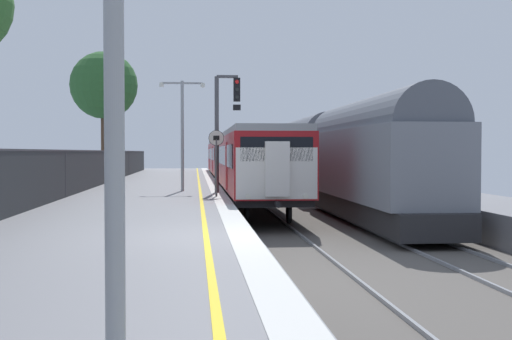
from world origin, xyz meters
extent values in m
cube|color=slate|center=(-2.50, 0.00, -0.50)|extent=(6.40, 110.00, 1.00)
cube|color=silver|center=(0.40, 0.00, 0.01)|extent=(0.60, 110.00, 0.01)
cube|color=yellow|center=(-0.35, 0.00, 0.01)|extent=(0.12, 110.00, 0.01)
cube|color=#56514C|center=(6.20, 0.00, -1.10)|extent=(11.00, 110.00, 0.20)
cube|color=gray|center=(1.38, 0.00, -0.96)|extent=(0.07, 110.00, 0.08)
cube|color=gray|center=(2.82, 0.00, -0.96)|extent=(0.07, 110.00, 0.08)
cube|color=gray|center=(5.38, 0.00, -0.96)|extent=(0.07, 110.00, 0.08)
cube|color=maroon|center=(2.10, 18.00, 1.27)|extent=(2.80, 20.43, 2.30)
cube|color=black|center=(2.10, 18.00, -0.01)|extent=(2.64, 19.83, 0.25)
cube|color=gray|center=(2.10, 18.00, 2.54)|extent=(2.68, 20.43, 0.24)
cube|color=black|center=(0.69, 18.00, 1.57)|extent=(0.02, 18.83, 0.84)
cube|color=red|center=(0.69, 12.89, 1.17)|extent=(0.03, 1.10, 1.90)
cube|color=red|center=(0.69, 23.11, 1.17)|extent=(0.03, 1.10, 1.90)
cylinder|color=black|center=(1.32, 10.38, -0.50)|extent=(0.12, 0.84, 0.84)
cylinder|color=black|center=(2.88, 10.38, -0.50)|extent=(0.12, 0.84, 0.84)
cylinder|color=black|center=(1.32, 25.61, -0.50)|extent=(0.12, 0.84, 0.84)
cylinder|color=black|center=(2.88, 25.61, -0.50)|extent=(0.12, 0.84, 0.84)
cube|color=maroon|center=(2.10, 39.03, 1.27)|extent=(2.80, 20.43, 2.30)
cube|color=black|center=(2.10, 39.03, -0.01)|extent=(2.64, 19.83, 0.25)
cube|color=gray|center=(2.10, 39.03, 2.54)|extent=(2.68, 20.43, 0.24)
cube|color=black|center=(0.69, 39.03, 1.57)|extent=(0.02, 18.83, 0.84)
cube|color=red|center=(0.69, 33.92, 1.17)|extent=(0.03, 1.10, 1.90)
cube|color=red|center=(0.69, 44.14, 1.17)|extent=(0.03, 1.10, 1.90)
cylinder|color=black|center=(1.32, 31.41, -0.50)|extent=(0.12, 0.84, 0.84)
cylinder|color=black|center=(2.88, 31.41, -0.50)|extent=(0.12, 0.84, 0.84)
cylinder|color=black|center=(1.32, 46.64, -0.50)|extent=(0.12, 0.84, 0.84)
cylinder|color=black|center=(2.88, 46.64, -0.50)|extent=(0.12, 0.84, 0.84)
cube|color=silver|center=(2.10, 7.82, 1.02)|extent=(2.70, 0.10, 1.70)
cube|color=black|center=(2.10, 7.81, 1.82)|extent=(2.40, 0.08, 0.80)
cube|color=silver|center=(2.10, 7.68, 1.17)|extent=(0.80, 0.24, 1.80)
cylinder|color=white|center=(1.15, 7.76, 0.27)|extent=(0.18, 0.06, 0.18)
cylinder|color=white|center=(3.05, 7.76, 0.27)|extent=(0.18, 0.06, 0.18)
cylinder|color=black|center=(2.10, 7.53, 0.02)|extent=(0.20, 0.35, 0.20)
cube|color=black|center=(2.10, 39.03, 2.79)|extent=(0.60, 0.90, 0.20)
cube|color=#232326|center=(6.10, 10.57, -0.38)|extent=(2.30, 13.62, 0.79)
cube|color=slate|center=(6.10, 10.57, 1.29)|extent=(2.60, 12.82, 2.54)
cylinder|color=#515660|center=(6.10, 10.57, 2.56)|extent=(2.39, 12.42, 2.39)
cylinder|color=black|center=(5.32, 5.76, -0.50)|extent=(0.12, 0.84, 0.84)
cylinder|color=black|center=(6.88, 5.76, -0.50)|extent=(0.12, 0.84, 0.84)
cylinder|color=black|center=(5.32, 15.38, -0.50)|extent=(0.12, 0.84, 0.84)
cylinder|color=black|center=(6.88, 15.38, -0.50)|extent=(0.12, 0.84, 0.84)
cube|color=#232326|center=(6.10, 24.99, -0.38)|extent=(2.30, 13.62, 0.79)
cube|color=slate|center=(6.10, 24.99, 1.29)|extent=(2.60, 12.82, 2.54)
cylinder|color=#515660|center=(6.10, 24.99, 2.56)|extent=(2.39, 12.42, 2.39)
cylinder|color=black|center=(5.32, 20.18, -0.50)|extent=(0.12, 0.84, 0.84)
cylinder|color=black|center=(6.88, 20.18, -0.50)|extent=(0.12, 0.84, 0.84)
cylinder|color=black|center=(5.32, 29.80, -0.50)|extent=(0.12, 0.84, 0.84)
cylinder|color=black|center=(6.88, 29.80, -0.50)|extent=(0.12, 0.84, 0.84)
cube|color=#232326|center=(6.10, 39.41, -0.38)|extent=(2.30, 13.62, 0.79)
cube|color=slate|center=(6.10, 39.41, 1.29)|extent=(2.60, 12.82, 2.54)
cylinder|color=#515660|center=(6.10, 39.41, 2.56)|extent=(2.39, 12.42, 2.39)
cylinder|color=black|center=(5.32, 34.60, -0.50)|extent=(0.12, 0.84, 0.84)
cylinder|color=black|center=(6.88, 34.60, -0.50)|extent=(0.12, 0.84, 0.84)
cylinder|color=black|center=(5.32, 44.22, -0.50)|extent=(0.12, 0.84, 0.84)
cylinder|color=black|center=(6.88, 44.22, -0.50)|extent=(0.12, 0.84, 0.84)
cylinder|color=#47474C|center=(0.35, 14.16, 2.45)|extent=(0.18, 0.18, 4.90)
cube|color=#47474C|center=(0.80, 14.16, 4.90)|extent=(0.90, 0.12, 0.12)
cube|color=black|center=(1.20, 14.16, 4.35)|extent=(0.28, 0.20, 1.00)
cylinder|color=red|center=(1.20, 14.04, 4.67)|extent=(0.16, 0.04, 0.16)
cylinder|color=black|center=(1.20, 14.04, 4.35)|extent=(0.16, 0.04, 0.16)
cylinder|color=black|center=(1.20, 14.04, 4.03)|extent=(0.16, 0.04, 0.16)
cube|color=black|center=(1.20, 14.16, 3.60)|extent=(0.32, 0.16, 0.24)
cylinder|color=#59595B|center=(0.25, 11.71, 1.10)|extent=(0.08, 0.08, 2.20)
cylinder|color=black|center=(0.25, 11.71, 2.26)|extent=(0.59, 0.02, 0.59)
cylinder|color=silver|center=(0.25, 11.70, 2.26)|extent=(0.56, 0.02, 0.56)
cube|color=black|center=(0.25, 11.68, 2.26)|extent=(0.24, 0.01, 0.18)
cylinder|color=#93999E|center=(-1.12, -8.73, 2.68)|extent=(0.14, 0.14, 5.36)
cylinder|color=#93999E|center=(-1.12, 15.48, 2.43)|extent=(0.14, 0.14, 4.85)
cube|color=#93999E|center=(-0.67, 15.48, 4.75)|extent=(0.90, 0.08, 0.08)
cylinder|color=silver|center=(-0.22, 15.48, 4.67)|extent=(0.20, 0.20, 0.18)
cube|color=#93999E|center=(-1.57, 15.48, 4.75)|extent=(0.90, 0.08, 0.08)
cylinder|color=silver|center=(-2.02, 15.48, 4.67)|extent=(0.20, 0.20, 0.18)
cylinder|color=#38383D|center=(-5.45, 11.69, 0.89)|extent=(0.07, 0.07, 1.78)
cylinder|color=#38383D|center=(-5.45, 23.38, 0.89)|extent=(0.07, 0.07, 1.78)
cylinder|color=#38383D|center=(-5.45, 35.06, 0.89)|extent=(0.07, 0.07, 1.78)
cylinder|color=#38383D|center=(-5.45, 46.75, 0.89)|extent=(0.07, 0.07, 1.78)
cylinder|color=#473323|center=(-6.70, 31.50, 2.50)|extent=(0.44, 0.44, 4.99)
sphere|color=#285628|center=(-6.70, 31.50, 6.24)|extent=(4.54, 4.54, 4.54)
sphere|color=#285628|center=(-7.09, 31.49, 5.67)|extent=(2.66, 2.66, 2.66)
camera|label=1|loc=(-0.57, -13.24, 1.73)|focal=45.46mm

